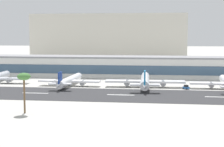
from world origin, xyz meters
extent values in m
plane|color=#B2AFA8|center=(0.00, 0.00, 0.00)|extent=(1400.00, 1400.00, 0.00)
cube|color=#2D2D30|center=(0.00, 0.23, 0.04)|extent=(800.00, 35.15, 0.08)
cube|color=white|center=(-39.51, 0.23, 0.09)|extent=(12.00, 1.20, 0.01)
cube|color=white|center=(-0.63, 0.23, 0.09)|extent=(12.00, 1.20, 0.01)
cube|color=white|center=(41.40, 0.23, 0.09)|extent=(12.00, 1.20, 0.01)
cube|color=silver|center=(-10.03, 70.15, 5.97)|extent=(219.57, 22.13, 11.93)
cube|color=#38516B|center=(-10.03, 58.94, 5.37)|extent=(212.98, 0.30, 5.37)
cube|color=gray|center=(-10.03, 70.15, 12.43)|extent=(221.76, 22.35, 1.00)
cube|color=beige|center=(-27.63, 160.22, 21.98)|extent=(131.92, 38.10, 43.96)
sphere|color=silver|center=(-74.68, 50.42, 3.00)|extent=(3.68, 3.68, 3.68)
cylinder|color=gray|center=(-64.73, 30.84, 1.94)|extent=(2.84, 5.57, 2.52)
cylinder|color=white|center=(-29.85, 25.92, 2.94)|extent=(4.50, 37.94, 3.79)
sphere|color=white|center=(-29.50, 44.85, 2.94)|extent=(3.60, 3.60, 3.60)
cone|color=white|center=(-30.21, 6.98, 2.94)|extent=(3.54, 6.88, 3.41)
cube|color=white|center=(-29.87, 25.16, 2.56)|extent=(32.02, 6.28, 0.83)
cylinder|color=gray|center=(-22.69, 25.03, 1.89)|extent=(2.56, 5.35, 2.46)
cylinder|color=gray|center=(-37.05, 25.29, 1.89)|extent=(2.56, 5.35, 2.46)
cube|color=white|center=(-30.18, 8.50, 3.31)|extent=(10.91, 3.33, 0.67)
cube|color=navy|center=(-30.18, 8.50, 5.97)|extent=(0.70, 5.12, 6.06)
cylinder|color=black|center=(-29.89, 24.02, 0.52)|extent=(0.68, 0.68, 1.04)
cylinder|color=silver|center=(8.91, 26.82, 3.32)|extent=(5.60, 43.00, 4.29)
sphere|color=silver|center=(8.26, 48.25, 3.32)|extent=(4.07, 4.07, 4.07)
cone|color=silver|center=(9.57, 5.39, 3.32)|extent=(4.09, 7.83, 3.86)
cube|color=silver|center=(8.94, 25.96, 2.89)|extent=(40.05, 7.65, 0.94)
cylinder|color=gray|center=(17.91, 26.24, 2.14)|extent=(2.97, 6.09, 2.79)
cylinder|color=gray|center=(-0.03, 25.69, 2.14)|extent=(2.97, 6.09, 2.79)
cube|color=silver|center=(9.52, 7.10, 3.75)|extent=(13.66, 3.95, 0.75)
cube|color=#1975B2|center=(9.52, 7.10, 6.75)|extent=(0.86, 5.81, 6.86)
cylinder|color=black|center=(8.98, 24.68, 0.59)|extent=(0.77, 0.77, 1.18)
sphere|color=white|center=(50.10, 44.59, 2.99)|extent=(3.67, 3.67, 3.67)
cylinder|color=gray|center=(41.24, 24.72, 1.93)|extent=(2.64, 5.46, 2.51)
cube|color=#23569E|center=(29.01, 20.95, 0.80)|extent=(3.38, 3.41, 1.00)
cube|color=black|center=(29.01, 20.95, 1.75)|extent=(2.26, 2.27, 0.90)
cylinder|color=black|center=(28.80, 22.31, 0.30)|extent=(0.62, 0.63, 0.60)
cylinder|color=black|center=(27.66, 21.20, 0.30)|extent=(0.62, 0.63, 0.60)
cylinder|color=black|center=(30.37, 20.71, 0.30)|extent=(0.62, 0.63, 0.60)
cylinder|color=black|center=(29.22, 19.59, 0.30)|extent=(0.62, 0.63, 0.60)
cylinder|color=brown|center=(-28.98, -40.26, 6.21)|extent=(0.62, 0.62, 12.42)
ellipsoid|color=#427538|center=(-28.98, -40.26, 12.42)|extent=(4.48, 4.48, 2.46)
camera|label=1|loc=(15.71, -155.50, 26.25)|focal=58.04mm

